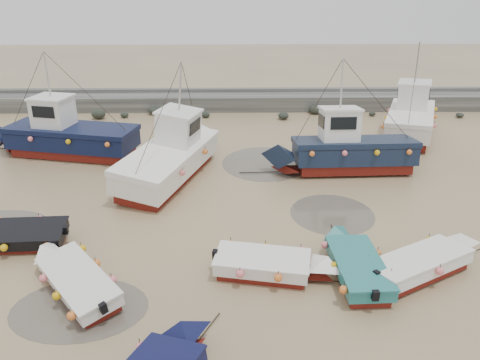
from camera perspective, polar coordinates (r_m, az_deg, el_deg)
The scene contains 15 objects.
ground at distance 18.96m, azimuth -4.45°, elevation -9.33°, with size 120.00×120.00×0.00m, color tan.
seawall at distance 39.06m, azimuth -2.60°, elevation 9.50°, with size 60.00×4.92×1.50m.
puddle_a at distance 17.24m, azimuth -18.97°, elevation -14.60°, with size 4.64×4.64×0.01m, color #5A5348.
puddle_b at distance 22.46m, azimuth 11.17°, elevation -4.04°, with size 3.94×3.94×0.01m, color #5A5348.
puddle_d at distance 27.85m, azimuth 3.05°, elevation 2.07°, with size 5.13×5.13×0.01m, color #5A5348.
dinghy_0 at distance 17.90m, azimuth -19.38°, elevation -10.96°, with size 4.63×5.47×1.43m.
dinghy_2 at distance 18.16m, azimuth 13.88°, elevation -9.62°, with size 2.26×5.98×1.43m.
dinghy_3 at distance 19.02m, azimuth 21.80°, elevation -9.15°, with size 6.05×3.81×1.43m.
dinghy_4 at distance 21.61m, azimuth -26.82°, elevation -5.97°, with size 6.62×2.30×1.43m.
dinghy_5 at distance 17.58m, azimuth 3.94°, elevation -10.10°, with size 5.74×2.52×1.43m.
cabin_boat_0 at distance 30.73m, azimuth -20.81°, elevation 5.22°, with size 11.03×4.69×6.22m.
cabin_boat_1 at distance 25.94m, azimuth -8.34°, elevation 3.23°, with size 5.49×11.12×6.22m.
cabin_boat_2 at distance 26.78m, azimuth 12.54°, elevation 3.67°, with size 9.90×3.10×6.22m.
cabin_boat_3 at distance 34.55m, azimuth 20.21°, elevation 7.35°, with size 5.67×9.66×6.22m.
person at distance 23.38m, azimuth -10.65°, elevation -2.84°, with size 0.66×0.43×1.80m, color #1D203C.
Camera 1 is at (1.20, -15.81, 10.40)m, focal length 35.00 mm.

